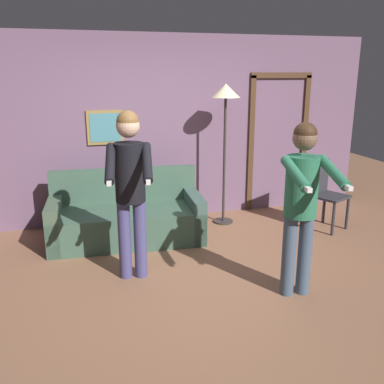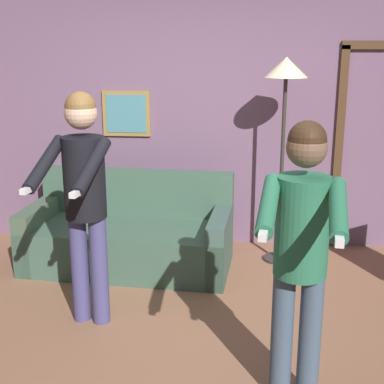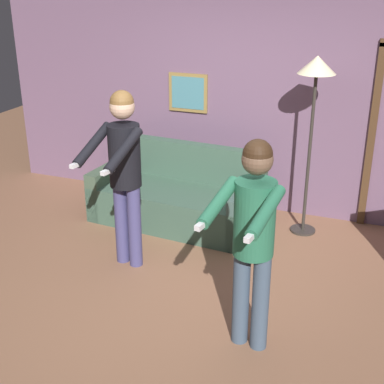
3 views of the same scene
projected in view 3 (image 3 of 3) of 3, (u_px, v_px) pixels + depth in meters
ground_plane at (180, 288)px, 4.94m from camera, size 12.00×12.00×0.00m
back_wall_assembly at (249, 102)px, 6.23m from camera, size 6.40×0.10×2.60m
couch at (177, 199)px, 6.16m from camera, size 1.96×0.98×0.87m
torchiere_lamp at (316, 83)px, 5.39m from camera, size 0.39×0.39×1.94m
person_standing_left at (124, 164)px, 4.96m from camera, size 0.50×0.71×1.74m
person_standing_right at (253, 229)px, 3.81m from camera, size 0.49×0.73×1.67m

